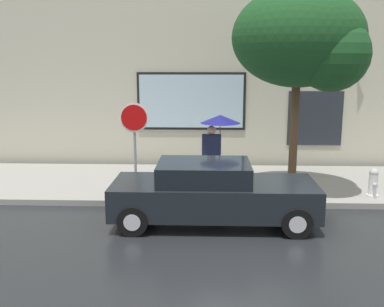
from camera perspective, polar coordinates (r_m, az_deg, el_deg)
ground_plane at (r=10.18m, az=7.77°, el=-8.75°), size 60.00×60.00×0.00m
sidewalk at (r=13.01m, az=6.50°, el=-3.83°), size 20.00×4.00×0.15m
building_facade at (r=15.03m, az=6.04°, el=11.41°), size 20.00×0.67×7.00m
parked_car at (r=9.84m, az=2.59°, el=-5.13°), size 4.46×1.80×1.39m
fire_hydrant at (r=12.23m, az=22.24°, el=-3.53°), size 0.30×0.44×0.74m
pedestrian_with_umbrella at (r=11.82m, az=3.28°, el=3.08°), size 1.07×1.07×2.02m
street_tree at (r=11.65m, az=14.32°, el=13.82°), size 3.32×2.82×5.24m
stop_sign at (r=11.48m, az=-7.41°, el=3.02°), size 0.76×0.10×2.38m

